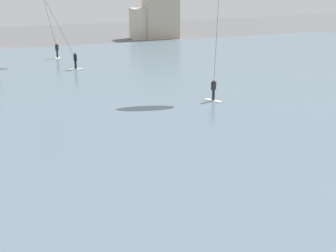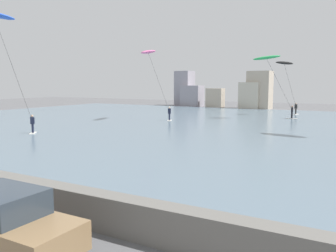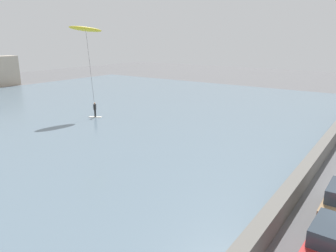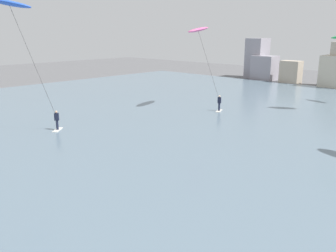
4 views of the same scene
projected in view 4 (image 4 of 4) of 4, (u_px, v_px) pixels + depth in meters
water_bay at (307, 133)px, 28.99m from camera, size 84.00×52.00×0.10m
kitesurfer_pink at (200, 35)px, 36.10m from camera, size 4.19×4.08×8.57m
kitesurfer_blue at (14, 16)px, 26.21m from camera, size 2.98×4.69×10.42m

